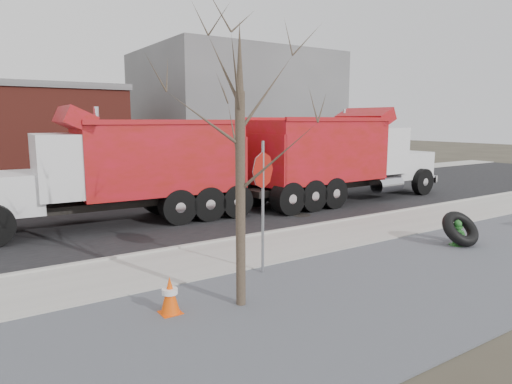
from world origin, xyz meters
TOP-DOWN VIEW (x-y plane):
  - ground at (0.00, 0.00)m, footprint 120.00×120.00m
  - gravel_verge at (0.00, -3.50)m, footprint 60.00×5.00m
  - sidewalk at (0.00, 0.25)m, footprint 60.00×2.50m
  - curb at (0.00, 1.55)m, footprint 60.00×0.15m
  - road at (0.00, 6.30)m, footprint 60.00×9.40m
  - far_sidewalk at (0.00, 12.00)m, footprint 60.00×2.00m
  - building_grey at (9.00, 18.00)m, footprint 12.00×10.00m
  - bare_tree at (-3.20, -2.60)m, footprint 3.20×3.20m
  - fire_hydrant at (4.01, -2.42)m, footprint 0.43×0.42m
  - truck_tire at (4.12, -2.43)m, footprint 1.23×1.12m
  - stop_sign at (-1.81, -1.30)m, footprint 0.77×0.36m
  - traffic_cone_near at (-4.48, -2.24)m, footprint 0.37×0.37m
  - dump_truck_red_a at (6.42, 4.78)m, footprint 10.01×3.02m
  - dump_truck_red_b at (-2.78, 5.53)m, footprint 9.32×3.10m

SIDE VIEW (x-z plane):
  - ground at x=0.00m, z-range 0.00..0.00m
  - road at x=0.00m, z-range 0.00..0.02m
  - gravel_verge at x=0.00m, z-range 0.00..0.03m
  - sidewalk at x=0.00m, z-range 0.00..0.06m
  - far_sidewalk at x=0.00m, z-range 0.00..0.06m
  - curb at x=0.00m, z-range 0.00..0.11m
  - fire_hydrant at x=4.01m, z-range -0.03..0.73m
  - traffic_cone_near at x=-4.48m, z-range 0.00..0.72m
  - truck_tire at x=4.12m, z-range -0.02..1.00m
  - dump_truck_red_b at x=-2.78m, z-range 0.03..3.91m
  - dump_truck_red_a at x=6.42m, z-range 0.03..4.01m
  - stop_sign at x=-1.81m, z-range 0.53..3.58m
  - bare_tree at x=-3.20m, z-range 0.70..5.90m
  - building_grey at x=9.00m, z-range 0.00..8.00m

